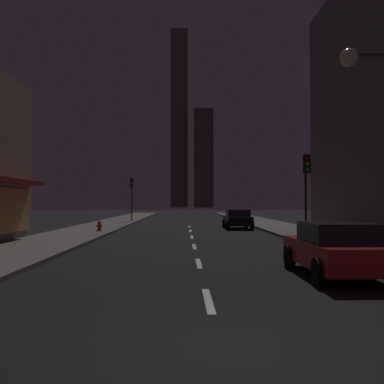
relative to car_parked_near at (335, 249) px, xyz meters
The scene contains 12 objects.
ground_plane 26.29m from the car_parked_near, 97.87° to the left, with size 78.00×136.00×0.10m, color black.
sidewalk_right 26.26m from the car_parked_near, 82.56° to the left, with size 4.00×76.00×0.15m, color #605E59.
sidewalk_left 28.12m from the car_parked_near, 112.15° to the left, with size 4.00×76.00×0.15m, color #605E59.
lane_marking_center 8.47m from the car_parked_near, 115.25° to the left, with size 0.16×33.40×0.01m.
skyscraper_distant_tall 155.05m from the car_parked_near, 92.09° to the left, with size 6.45×5.24×68.15m, color brown.
skyscraper_distant_mid 146.79m from the car_parked_near, 88.61° to the left, with size 7.00×5.84×36.40m, color #524E3D.
car_parked_near is the anchor object (origin of this frame).
car_parked_far 20.56m from the car_parked_near, 90.00° to the left, with size 1.98×4.24×1.45m.
fire_hydrant_far_left 18.71m from the car_parked_near, 120.51° to the left, with size 0.42×0.30×0.65m.
traffic_light_near_right 9.65m from the car_parked_near, 78.25° to the left, with size 0.32×0.48×4.20m.
traffic_light_far_left 31.48m from the car_parked_near, 106.85° to the left, with size 0.32×0.48×4.20m.
street_lamp_right 4.90m from the car_parked_near, 39.56° to the left, with size 1.96×0.56×6.58m.
Camera 1 is at (-0.51, -5.45, 2.00)m, focal length 39.83 mm.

